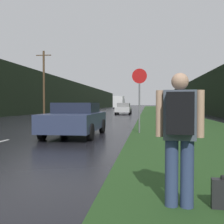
{
  "coord_description": "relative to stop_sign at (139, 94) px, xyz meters",
  "views": [
    {
      "loc": [
        5.13,
        -1.3,
        1.34
      ],
      "look_at": [
        3.21,
        14.34,
        0.88
      ],
      "focal_mm": 45.0,
      "sensor_mm": 36.0,
      "label": 1
    }
  ],
  "objects": [
    {
      "name": "lane_stripe_d",
      "position": [
        -4.82,
        9.61,
        -1.79
      ],
      "size": [
        0.12,
        3.0,
        0.01
      ],
      "primitive_type": "cube",
      "color": "silver",
      "rests_on": "ground_plane"
    },
    {
      "name": "treeline_far_side",
      "position": [
        -15.24,
        38.49,
        1.14
      ],
      "size": [
        2.0,
        140.0,
        5.86
      ],
      "primitive_type": "cube",
      "color": "black",
      "rests_on": "ground_plane"
    },
    {
      "name": "lane_stripe_c",
      "position": [
        -4.82,
        2.61,
        -1.79
      ],
      "size": [
        0.12,
        3.0,
        0.01
      ],
      "primitive_type": "cube",
      "color": "silver",
      "rests_on": "ground_plane"
    },
    {
      "name": "stop_sign",
      "position": [
        0.0,
        0.0,
        0.0
      ],
      "size": [
        0.67,
        0.07,
        2.94
      ],
      "color": "slate",
      "rests_on": "ground_plane"
    },
    {
      "name": "hitchhiker_with_backpack",
      "position": [
        0.73,
        -9.2,
        -0.8
      ],
      "size": [
        0.6,
        0.44,
        1.73
      ],
      "rotation": [
        0.0,
        0.0,
        -0.1
      ],
      "color": "navy",
      "rests_on": "ground_plane"
    },
    {
      "name": "delivery_truck",
      "position": [
        -7.03,
        62.93,
        -0.01
      ],
      "size": [
        2.63,
        8.05,
        3.36
      ],
      "color": "gray",
      "rests_on": "ground_plane"
    },
    {
      "name": "utility_pole_far",
      "position": [
        -11.67,
        19.02,
        2.11
      ],
      "size": [
        1.8,
        0.24,
        7.54
      ],
      "color": "#4C3823",
      "rests_on": "ground_plane"
    },
    {
      "name": "car_passing_far",
      "position": [
        -2.6,
        23.18,
        -1.06
      ],
      "size": [
        1.91,
        4.65,
        1.46
      ],
      "rotation": [
        0.0,
        0.0,
        3.14
      ],
      "color": "#BCBCBC",
      "rests_on": "ground_plane"
    },
    {
      "name": "car_passing_near",
      "position": [
        -2.6,
        -1.44,
        -1.08
      ],
      "size": [
        2.01,
        4.46,
        1.38
      ],
      "rotation": [
        0.0,
        0.0,
        3.14
      ],
      "color": "#2D3856",
      "rests_on": "ground_plane"
    },
    {
      "name": "treeline_near_side",
      "position": [
        8.61,
        38.49,
        0.77
      ],
      "size": [
        2.0,
        140.0,
        5.14
      ],
      "primitive_type": "cube",
      "color": "black",
      "rests_on": "ground_plane"
    },
    {
      "name": "lane_stripe_e",
      "position": [
        -4.82,
        16.61,
        -1.79
      ],
      "size": [
        0.12,
        3.0,
        0.01
      ],
      "primitive_type": "cube",
      "color": "silver",
      "rests_on": "ground_plane"
    },
    {
      "name": "grass_verge",
      "position": [
        2.61,
        28.49,
        -1.79
      ],
      "size": [
        6.0,
        240.0,
        0.02
      ],
      "primitive_type": "cube",
      "color": "#26471E",
      "rests_on": "ground_plane"
    }
  ]
}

